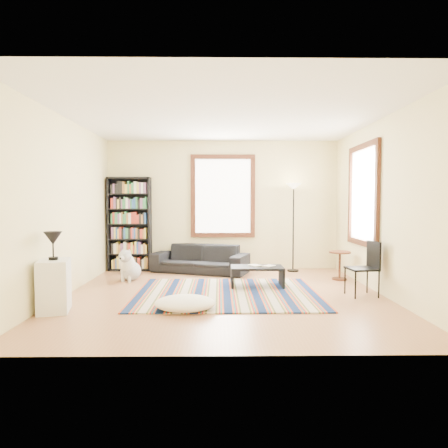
{
  "coord_description": "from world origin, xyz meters",
  "views": [
    {
      "loc": [
        -0.08,
        -6.24,
        1.48
      ],
      "look_at": [
        0.0,
        0.5,
        1.1
      ],
      "focal_mm": 32.0,
      "sensor_mm": 36.0,
      "label": 1
    }
  ],
  "objects_px": {
    "folding_chair": "(362,269)",
    "dog": "(131,265)",
    "coffee_table": "(257,277)",
    "white_cabinet": "(54,286)",
    "side_table": "(340,266)",
    "sofa": "(200,259)",
    "floor_lamp": "(293,228)",
    "floor_cushion": "(185,303)",
    "bookshelf": "(130,224)"
  },
  "relations": [
    {
      "from": "folding_chair",
      "to": "dog",
      "type": "relative_size",
      "value": 1.45
    },
    {
      "from": "coffee_table",
      "to": "dog",
      "type": "xyz_separation_m",
      "value": [
        -2.31,
        0.62,
        0.12
      ]
    },
    {
      "from": "coffee_table",
      "to": "white_cabinet",
      "type": "xyz_separation_m",
      "value": [
        -2.87,
        -1.51,
        0.17
      ]
    },
    {
      "from": "coffee_table",
      "to": "folding_chair",
      "type": "relative_size",
      "value": 1.05
    },
    {
      "from": "side_table",
      "to": "folding_chair",
      "type": "xyz_separation_m",
      "value": [
        -0.05,
        -1.3,
        0.16
      ]
    },
    {
      "from": "side_table",
      "to": "dog",
      "type": "height_order",
      "value": "dog"
    },
    {
      "from": "sofa",
      "to": "floor_lamp",
      "type": "relative_size",
      "value": 1.06
    },
    {
      "from": "floor_cushion",
      "to": "white_cabinet",
      "type": "distance_m",
      "value": 1.77
    },
    {
      "from": "coffee_table",
      "to": "floor_cushion",
      "type": "relative_size",
      "value": 1.08
    },
    {
      "from": "dog",
      "to": "coffee_table",
      "type": "bearing_deg",
      "value": 2.2
    },
    {
      "from": "floor_lamp",
      "to": "floor_cushion",
      "type": "bearing_deg",
      "value": -123.66
    },
    {
      "from": "coffee_table",
      "to": "floor_lamp",
      "type": "xyz_separation_m",
      "value": [
        0.91,
        1.56,
        0.75
      ]
    },
    {
      "from": "coffee_table",
      "to": "white_cabinet",
      "type": "bearing_deg",
      "value": -152.27
    },
    {
      "from": "bookshelf",
      "to": "dog",
      "type": "xyz_separation_m",
      "value": [
        0.26,
        -1.11,
        -0.7
      ]
    },
    {
      "from": "floor_lamp",
      "to": "folding_chair",
      "type": "distance_m",
      "value": 2.38
    },
    {
      "from": "sofa",
      "to": "folding_chair",
      "type": "xyz_separation_m",
      "value": [
        2.63,
        -2.13,
        0.14
      ]
    },
    {
      "from": "sofa",
      "to": "side_table",
      "type": "height_order",
      "value": "sofa"
    },
    {
      "from": "floor_cushion",
      "to": "side_table",
      "type": "bearing_deg",
      "value": 37.7
    },
    {
      "from": "sofa",
      "to": "floor_cushion",
      "type": "relative_size",
      "value": 2.38
    },
    {
      "from": "floor_lamp",
      "to": "folding_chair",
      "type": "height_order",
      "value": "floor_lamp"
    },
    {
      "from": "bookshelf",
      "to": "side_table",
      "type": "height_order",
      "value": "bookshelf"
    },
    {
      "from": "floor_cushion",
      "to": "floor_lamp",
      "type": "relative_size",
      "value": 0.45
    },
    {
      "from": "folding_chair",
      "to": "white_cabinet",
      "type": "relative_size",
      "value": 1.23
    },
    {
      "from": "side_table",
      "to": "dog",
      "type": "xyz_separation_m",
      "value": [
        -3.94,
        -0.02,
        0.03
      ]
    },
    {
      "from": "coffee_table",
      "to": "folding_chair",
      "type": "distance_m",
      "value": 1.73
    },
    {
      "from": "sofa",
      "to": "dog",
      "type": "xyz_separation_m",
      "value": [
        -1.26,
        -0.84,
        0.01
      ]
    },
    {
      "from": "folding_chair",
      "to": "dog",
      "type": "xyz_separation_m",
      "value": [
        -3.89,
        1.29,
        -0.13
      ]
    },
    {
      "from": "floor_cushion",
      "to": "folding_chair",
      "type": "distance_m",
      "value": 2.84
    },
    {
      "from": "side_table",
      "to": "dog",
      "type": "relative_size",
      "value": 0.91
    },
    {
      "from": "bookshelf",
      "to": "side_table",
      "type": "distance_m",
      "value": 4.4
    },
    {
      "from": "bookshelf",
      "to": "folding_chair",
      "type": "relative_size",
      "value": 2.33
    },
    {
      "from": "sofa",
      "to": "floor_cushion",
      "type": "height_order",
      "value": "sofa"
    },
    {
      "from": "coffee_table",
      "to": "folding_chair",
      "type": "bearing_deg",
      "value": -23.04
    },
    {
      "from": "coffee_table",
      "to": "sofa",
      "type": "bearing_deg",
      "value": 125.74
    },
    {
      "from": "floor_cushion",
      "to": "folding_chair",
      "type": "xyz_separation_m",
      "value": [
        2.7,
        0.82,
        0.33
      ]
    },
    {
      "from": "floor_cushion",
      "to": "white_cabinet",
      "type": "xyz_separation_m",
      "value": [
        -1.75,
        -0.02,
        0.25
      ]
    },
    {
      "from": "side_table",
      "to": "white_cabinet",
      "type": "bearing_deg",
      "value": -154.55
    },
    {
      "from": "floor_lamp",
      "to": "white_cabinet",
      "type": "xyz_separation_m",
      "value": [
        -3.79,
        -3.07,
        -0.58
      ]
    },
    {
      "from": "coffee_table",
      "to": "floor_cushion",
      "type": "bearing_deg",
      "value": -126.85
    },
    {
      "from": "bookshelf",
      "to": "floor_cushion",
      "type": "distance_m",
      "value": 3.65
    },
    {
      "from": "dog",
      "to": "sofa",
      "type": "bearing_deg",
      "value": 50.89
    },
    {
      "from": "floor_lamp",
      "to": "dog",
      "type": "relative_size",
      "value": 3.14
    },
    {
      "from": "floor_cushion",
      "to": "dog",
      "type": "bearing_deg",
      "value": 119.61
    },
    {
      "from": "sofa",
      "to": "folding_chair",
      "type": "distance_m",
      "value": 3.39
    },
    {
      "from": "sofa",
      "to": "folding_chair",
      "type": "height_order",
      "value": "folding_chair"
    },
    {
      "from": "floor_cushion",
      "to": "folding_chair",
      "type": "bearing_deg",
      "value": 16.9
    },
    {
      "from": "sofa",
      "to": "floor_lamp",
      "type": "height_order",
      "value": "floor_lamp"
    },
    {
      "from": "bookshelf",
      "to": "coffee_table",
      "type": "bearing_deg",
      "value": -33.94
    },
    {
      "from": "side_table",
      "to": "white_cabinet",
      "type": "xyz_separation_m",
      "value": [
        -4.5,
        -2.14,
        0.08
      ]
    },
    {
      "from": "floor_lamp",
      "to": "dog",
      "type": "xyz_separation_m",
      "value": [
        -3.23,
        -0.94,
        -0.63
      ]
    }
  ]
}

